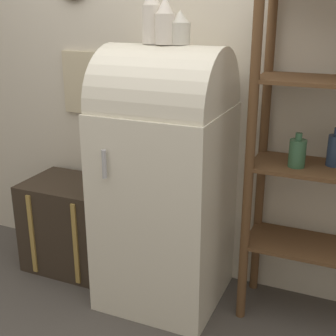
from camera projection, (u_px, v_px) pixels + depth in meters
ground_plane at (150, 313)px, 2.70m from camera, size 12.00×12.00×0.00m
wall_back at (188, 65)px, 2.75m from camera, size 7.00×0.09×2.70m
refrigerator at (165, 174)px, 2.63m from camera, size 0.67×0.68×1.49m
suitcase_trunk at (74, 225)px, 3.11m from camera, size 0.60×0.45×0.60m
shelf_unit at (323, 145)px, 2.36m from camera, size 0.71×0.36×1.80m
vase_left at (152, 16)px, 2.38m from camera, size 0.10×0.10×0.29m
vase_center at (165, 22)px, 2.35m from camera, size 0.10×0.10×0.23m
vase_right at (180, 29)px, 2.36m from camera, size 0.11×0.11×0.17m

